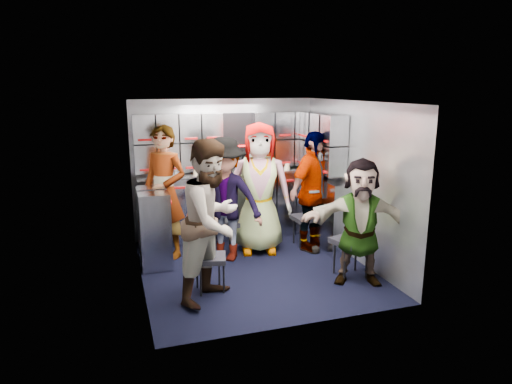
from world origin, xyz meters
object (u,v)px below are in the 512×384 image
object	(u,v)px
jump_seat_center	(255,219)
attendant_standing	(165,192)
jump_seat_mid_left	(222,227)
attendant_arc_a	(212,221)
attendant_arc_b	(224,200)
jump_seat_mid_right	(306,219)
attendant_arc_d	(312,192)
jump_seat_near_left	(210,260)
jump_seat_near_right	(351,243)
attendant_arc_e	(360,222)
attendant_arc_c	(259,188)

from	to	relation	value
jump_seat_center	attendant_standing	bearing A→B (deg)	179.12
jump_seat_mid_left	attendant_standing	size ratio (longest dim) A/B	0.27
attendant_arc_a	jump_seat_mid_left	bearing A→B (deg)	29.04
jump_seat_center	attendant_arc_b	bearing A→B (deg)	-148.06
jump_seat_mid_right	attendant_arc_d	xyz separation A→B (m)	(0.00, -0.18, 0.45)
jump_seat_near_left	jump_seat_mid_left	world-z (taller)	jump_seat_mid_left
jump_seat_near_right	attendant_arc_e	size ratio (longest dim) A/B	0.34
jump_seat_mid_right	attendant_arc_b	size ratio (longest dim) A/B	0.27
jump_seat_near_left	attendant_standing	size ratio (longest dim) A/B	0.24
jump_seat_mid_right	attendant_standing	size ratio (longest dim) A/B	0.25
jump_seat_near_right	attendant_arc_d	distance (m)	1.11
attendant_arc_e	attendant_arc_b	bearing A→B (deg)	160.78
attendant_arc_c	attendant_arc_d	distance (m)	0.75
attendant_arc_a	attendant_arc_c	size ratio (longest dim) A/B	0.97
jump_seat_center	attendant_arc_c	bearing A→B (deg)	-90.00
attendant_arc_a	jump_seat_mid_right	bearing A→B (deg)	-6.06
jump_seat_mid_left	attendant_arc_d	xyz separation A→B (m)	(1.26, -0.19, 0.45)
attendant_arc_d	jump_seat_mid_right	bearing A→B (deg)	56.12
jump_seat_mid_right	attendant_arc_c	size ratio (longest dim) A/B	0.24
jump_seat_mid_right	attendant_arc_c	xyz separation A→B (m)	(-0.73, -0.02, 0.52)
jump_seat_near_left	attendant_arc_a	xyz separation A→B (m)	(-0.00, -0.18, 0.51)
attendant_arc_b	attendant_arc_c	bearing A→B (deg)	50.40
attendant_standing	attendant_arc_a	size ratio (longest dim) A/B	1.02
attendant_arc_a	attendant_arc_d	bearing A→B (deg)	-10.18
jump_seat_mid_right	attendant_arc_a	world-z (taller)	attendant_arc_a
attendant_standing	attendant_arc_e	world-z (taller)	attendant_standing
attendant_arc_c	attendant_arc_d	world-z (taller)	attendant_arc_c
jump_seat_mid_left	attendant_arc_b	size ratio (longest dim) A/B	0.29
attendant_standing	attendant_arc_a	distance (m)	1.49
attendant_arc_b	jump_seat_near_left	bearing A→B (deg)	-79.12
jump_seat_center	jump_seat_mid_right	xyz separation A→B (m)	(0.73, -0.16, -0.02)
attendant_arc_a	attendant_arc_e	bearing A→B (deg)	-47.13
attendant_standing	jump_seat_mid_left	bearing A→B (deg)	29.05
jump_seat_mid_right	attendant_arc_c	bearing A→B (deg)	-178.49
jump_seat_near_right	attendant_arc_a	xyz separation A→B (m)	(-1.73, -0.07, 0.46)
jump_seat_near_left	jump_seat_mid_right	size ratio (longest dim) A/B	0.95
jump_seat_near_left	attendant_arc_a	bearing A→B (deg)	-90.00
jump_seat_mid_right	attendant_arc_c	distance (m)	0.89
attendant_standing	attendant_arc_d	bearing A→B (deg)	31.99
jump_seat_center	attendant_arc_a	xyz separation A→B (m)	(-0.94, -1.43, 0.47)
jump_seat_center	attendant_arc_d	bearing A→B (deg)	-25.15
jump_seat_near_left	jump_seat_center	xyz separation A→B (m)	(0.94, 1.25, 0.04)
jump_seat_mid_left	jump_seat_near_right	xyz separation A→B (m)	(1.32, -1.21, 0.03)
attendant_arc_b	attendant_arc_e	world-z (taller)	attendant_arc_b
jump_seat_center	attendant_arc_e	bearing A→B (deg)	-62.90
attendant_standing	attendant_arc_b	xyz separation A→B (m)	(0.73, -0.35, -0.07)
attendant_standing	attendant_arc_a	world-z (taller)	attendant_standing
jump_seat_near_left	jump_seat_center	size ratio (longest dim) A/B	0.91
attendant_standing	attendant_arc_e	xyz separation A→B (m)	(2.06, -1.56, -0.15)
jump_seat_center	attendant_arc_a	size ratio (longest dim) A/B	0.26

